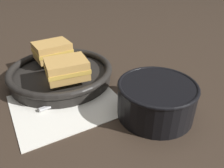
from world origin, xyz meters
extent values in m
plane|color=#382B21|center=(0.00, 0.00, 0.00)|extent=(4.00, 4.00, 0.00)
cube|color=white|center=(-0.09, 0.01, 0.00)|extent=(0.27, 0.24, 0.00)
cylinder|color=black|center=(0.08, -0.09, 0.04)|extent=(0.16, 0.16, 0.07)
cylinder|color=#DB5B1E|center=(0.08, -0.09, 0.06)|extent=(0.14, 0.14, 0.01)
torus|color=black|center=(0.08, -0.09, 0.07)|extent=(0.16, 0.16, 0.01)
cube|color=silver|center=(-0.10, 0.01, 0.01)|extent=(0.10, 0.03, 0.01)
ellipsoid|color=silver|center=(-0.03, 0.03, 0.01)|extent=(0.05, 0.04, 0.01)
cylinder|color=black|center=(-0.09, 0.13, 0.01)|extent=(0.27, 0.27, 0.02)
torus|color=black|center=(-0.09, 0.13, 0.03)|extent=(0.28, 0.28, 0.02)
cube|color=tan|center=(-0.09, 0.19, 0.05)|extent=(0.11, 0.09, 0.02)
cube|color=gold|center=(-0.09, 0.19, 0.07)|extent=(0.11, 0.10, 0.01)
cube|color=tan|center=(-0.09, 0.19, 0.08)|extent=(0.11, 0.09, 0.02)
cube|color=tan|center=(-0.08, 0.06, 0.05)|extent=(0.10, 0.08, 0.02)
cube|color=gold|center=(-0.08, 0.06, 0.07)|extent=(0.10, 0.08, 0.01)
cube|color=tan|center=(-0.08, 0.06, 0.08)|extent=(0.10, 0.08, 0.02)
camera|label=1|loc=(-0.14, -0.41, 0.30)|focal=35.00mm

